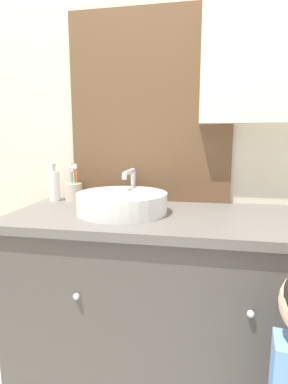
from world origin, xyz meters
TOP-DOWN VIEW (x-y plane):
  - wall_back at (0.02, 0.62)m, footprint 3.20×0.18m
  - vanity_counter at (0.00, 0.31)m, footprint 1.34×0.58m
  - sink_basin at (-0.20, 0.31)m, footprint 0.39×0.44m
  - toothbrush_holder at (-0.51, 0.51)m, footprint 0.09×0.09m
  - soap_dispenser at (-0.60, 0.49)m, footprint 0.05×0.05m

SIDE VIEW (x-z plane):
  - vanity_counter at x=0.00m, z-range 0.00..0.90m
  - sink_basin at x=-0.20m, z-range 0.86..1.03m
  - toothbrush_holder at x=-0.51m, z-range 0.85..1.04m
  - soap_dispenser at x=-0.60m, z-range 0.88..1.07m
  - wall_back at x=0.02m, z-range 0.02..2.52m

